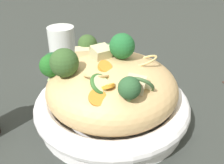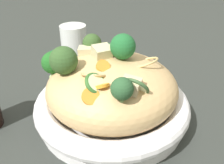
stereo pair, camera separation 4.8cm
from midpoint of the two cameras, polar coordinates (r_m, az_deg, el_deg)
The scene contains 8 objects.
ground_plane at distance 0.52m, azimuth -2.63°, elevation -8.23°, with size 3.00×3.00×0.00m, color #2D312D.
serving_bowl at distance 0.51m, azimuth -2.70°, elevation -5.68°, with size 0.31×0.31×0.06m.
noodle_heap at distance 0.48m, azimuth -2.82°, elevation -1.25°, with size 0.25×0.25×0.12m.
broccoli_florets at distance 0.46m, azimuth -9.83°, elevation 4.99°, with size 0.17×0.23×0.09m.
carrot_coins at distance 0.40m, azimuth -5.47°, elevation -0.16°, with size 0.08×0.08×0.04m.
zucchini_slices at distance 0.44m, azimuth -2.73°, elevation 3.21°, with size 0.13×0.21×0.05m.
chicken_chunks at distance 0.46m, azimuth -4.75°, elevation 4.58°, with size 0.05×0.19×0.04m.
drinking_glass at distance 0.76m, azimuth -13.14°, elevation 8.33°, with size 0.08×0.08×0.10m.
Camera 1 is at (0.23, 0.34, 0.32)m, focal length 39.99 mm.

